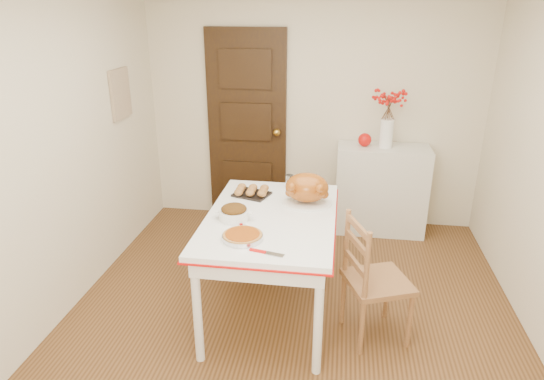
% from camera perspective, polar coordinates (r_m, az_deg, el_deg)
% --- Properties ---
extents(floor, '(3.50, 4.00, 0.00)m').
position_cam_1_polar(floor, '(3.72, 2.09, -16.15)').
color(floor, '#462A13').
rests_on(floor, ground).
extents(wall_back, '(3.50, 0.00, 2.50)m').
position_cam_1_polar(wall_back, '(5.04, 4.94, 9.80)').
color(wall_back, beige).
rests_on(wall_back, ground).
extents(wall_left, '(0.00, 4.00, 2.50)m').
position_cam_1_polar(wall_left, '(3.72, -25.55, 3.45)').
color(wall_left, beige).
rests_on(wall_left, ground).
extents(door_back, '(0.85, 0.06, 2.06)m').
position_cam_1_polar(door_back, '(5.15, -3.03, 7.59)').
color(door_back, black).
rests_on(door_back, ground).
extents(photo_board, '(0.03, 0.35, 0.45)m').
position_cam_1_polar(photo_board, '(4.66, -17.84, 11.03)').
color(photo_board, '#C4B48C').
rests_on(photo_board, ground).
extents(sideboard, '(0.93, 0.41, 0.93)m').
position_cam_1_polar(sideboard, '(5.06, 12.98, 0.05)').
color(sideboard, silver).
rests_on(sideboard, floor).
extents(kitchen_table, '(0.95, 1.39, 0.83)m').
position_cam_1_polar(kitchen_table, '(3.64, -0.12, -9.05)').
color(kitchen_table, white).
rests_on(kitchen_table, floor).
extents(chair_oak, '(0.54, 0.54, 0.94)m').
position_cam_1_polar(chair_oak, '(3.46, 12.69, -10.42)').
color(chair_oak, brown).
rests_on(chair_oak, floor).
extents(berry_vase, '(0.31, 0.31, 0.59)m').
position_cam_1_polar(berry_vase, '(4.84, 13.82, 8.43)').
color(berry_vase, white).
rests_on(berry_vase, sideboard).
extents(apple, '(0.13, 0.13, 0.13)m').
position_cam_1_polar(apple, '(4.88, 11.14, 5.97)').
color(apple, red).
rests_on(apple, sideboard).
extents(turkey_platter, '(0.47, 0.43, 0.25)m').
position_cam_1_polar(turkey_platter, '(3.60, 4.24, 0.11)').
color(turkey_platter, '#9B5716').
rests_on(turkey_platter, kitchen_table).
extents(pumpkin_pie, '(0.28, 0.28, 0.06)m').
position_cam_1_polar(pumpkin_pie, '(3.11, -3.59, -5.50)').
color(pumpkin_pie, '#903E0C').
rests_on(pumpkin_pie, kitchen_table).
extents(stuffing_dish, '(0.28, 0.23, 0.11)m').
position_cam_1_polar(stuffing_dish, '(3.38, -4.61, -2.71)').
color(stuffing_dish, '#623B0F').
rests_on(stuffing_dish, kitchen_table).
extents(rolls_tray, '(0.32, 0.29, 0.07)m').
position_cam_1_polar(rolls_tray, '(3.80, -2.47, -0.13)').
color(rolls_tray, '#A47037').
rests_on(rolls_tray, kitchen_table).
extents(pie_server, '(0.24, 0.11, 0.01)m').
position_cam_1_polar(pie_server, '(2.95, -0.66, -7.56)').
color(pie_server, silver).
rests_on(pie_server, kitchen_table).
extents(carving_knife, '(0.22, 0.17, 0.01)m').
position_cam_1_polar(carving_knife, '(3.28, -3.29, -4.35)').
color(carving_knife, silver).
rests_on(carving_knife, kitchen_table).
extents(drinking_glass, '(0.08, 0.08, 0.11)m').
position_cam_1_polar(drinking_glass, '(3.95, 2.13, 1.07)').
color(drinking_glass, white).
rests_on(drinking_glass, kitchen_table).
extents(shaker_pair, '(0.11, 0.07, 0.10)m').
position_cam_1_polar(shaker_pair, '(3.92, 5.28, 0.73)').
color(shaker_pair, white).
rests_on(shaker_pair, kitchen_table).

